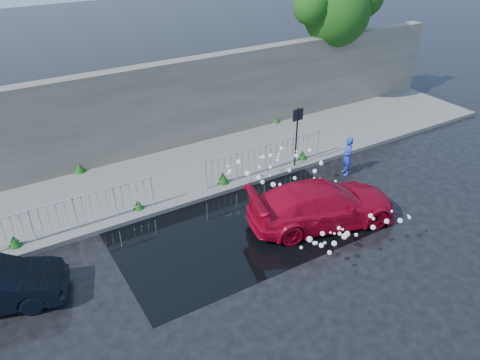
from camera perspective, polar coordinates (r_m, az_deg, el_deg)
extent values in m
plane|color=black|center=(14.06, 0.50, -8.22)|extent=(90.00, 90.00, 0.00)
cube|color=#5F5F5B|center=(17.74, -8.02, 0.69)|extent=(30.00, 4.00, 0.15)
cube|color=#5F5F5B|center=(16.16, -5.10, -2.29)|extent=(30.00, 0.25, 0.16)
cube|color=#5A574C|center=(18.82, -11.20, 8.36)|extent=(30.00, 0.60, 3.50)
cube|color=black|center=(14.94, 0.11, -5.54)|extent=(8.00, 5.00, 0.01)
cylinder|color=black|center=(17.64, 6.87, 4.90)|extent=(0.06, 0.06, 2.50)
cube|color=black|center=(17.24, 7.07, 7.90)|extent=(0.45, 0.04, 0.45)
cylinder|color=#332114|center=(24.43, 10.78, 14.96)|extent=(0.36, 0.36, 5.00)
sphere|color=#0E3D0E|center=(23.06, 11.67, 19.35)|extent=(3.08, 3.08, 3.08)
sphere|color=#0E3D0E|center=(22.02, 8.68, 20.17)|extent=(1.62, 1.62, 1.62)
cylinder|color=silver|center=(15.64, -10.69, -1.29)|extent=(0.05, 0.05, 1.10)
cylinder|color=silver|center=(14.87, -19.82, -2.15)|extent=(5.00, 0.04, 0.04)
cylinder|color=silver|center=(15.37, -19.21, -5.15)|extent=(5.00, 0.04, 0.04)
cylinder|color=silver|center=(16.30, -4.19, 0.60)|extent=(0.05, 0.05, 1.10)
cylinder|color=silver|center=(18.81, 9.47, 4.51)|extent=(0.05, 0.05, 1.10)
cylinder|color=silver|center=(17.19, 3.17, 4.25)|extent=(5.00, 0.04, 0.04)
cylinder|color=silver|center=(17.62, 3.08, 1.48)|extent=(5.00, 0.04, 0.04)
cone|color=#124111|center=(15.28, -25.80, -6.69)|extent=(0.40, 0.40, 0.35)
cone|color=#124111|center=(15.75, -12.31, -2.92)|extent=(0.36, 0.36, 0.31)
cone|color=#124111|center=(16.78, -2.11, 0.31)|extent=(0.44, 0.44, 0.44)
cone|color=#124111|center=(18.59, 7.61, 3.09)|extent=(0.38, 0.38, 0.37)
cone|color=#124111|center=(18.51, -19.00, 1.43)|extent=(0.42, 0.42, 0.35)
cone|color=#124111|center=(21.79, 4.43, 7.36)|extent=(0.34, 0.34, 0.28)
sphere|color=white|center=(15.59, 5.87, -3.21)|extent=(0.07, 0.07, 0.07)
sphere|color=white|center=(15.84, 2.28, 0.31)|extent=(0.16, 0.16, 0.16)
sphere|color=white|center=(16.50, 3.70, 1.58)|extent=(0.12, 0.12, 0.12)
sphere|color=white|center=(17.78, 8.47, 3.62)|extent=(0.13, 0.13, 0.13)
sphere|color=white|center=(17.32, 9.87, 2.27)|extent=(0.08, 0.08, 0.08)
sphere|color=white|center=(16.13, 8.31, -1.27)|extent=(0.12, 0.12, 0.12)
sphere|color=white|center=(15.91, 3.65, 0.51)|extent=(0.07, 0.07, 0.07)
sphere|color=white|center=(16.84, 3.72, 3.03)|extent=(0.14, 0.14, 0.14)
sphere|color=white|center=(15.59, 2.75, -0.26)|extent=(0.15, 0.15, 0.15)
sphere|color=white|center=(15.03, 2.10, -3.72)|extent=(0.16, 0.16, 0.16)
sphere|color=white|center=(15.95, -1.49, 0.81)|extent=(0.08, 0.08, 0.08)
sphere|color=white|center=(17.32, 6.97, 2.95)|extent=(0.10, 0.10, 0.10)
sphere|color=white|center=(16.68, 12.20, -0.88)|extent=(0.15, 0.15, 0.15)
sphere|color=white|center=(16.07, -1.26, 1.09)|extent=(0.13, 0.13, 0.13)
sphere|color=white|center=(16.21, 8.46, -0.92)|extent=(0.15, 0.15, 0.15)
sphere|color=white|center=(16.42, 6.69, 0.23)|extent=(0.13, 0.13, 0.13)
sphere|color=white|center=(16.48, 6.03, 1.19)|extent=(0.13, 0.13, 0.13)
sphere|color=white|center=(15.99, 8.14, -1.98)|extent=(0.14, 0.14, 0.14)
sphere|color=white|center=(16.34, -0.21, 2.23)|extent=(0.16, 0.16, 0.16)
sphere|color=white|center=(15.30, 3.98, -3.51)|extent=(0.13, 0.13, 0.13)
sphere|color=white|center=(17.12, 4.78, 3.20)|extent=(0.08, 0.08, 0.08)
sphere|color=white|center=(16.56, 9.02, 0.25)|extent=(0.08, 0.08, 0.08)
sphere|color=white|center=(15.77, 4.89, -0.55)|extent=(0.11, 0.11, 0.11)
sphere|color=white|center=(17.33, 5.07, 3.85)|extent=(0.13, 0.13, 0.13)
sphere|color=white|center=(17.12, 9.86, 2.00)|extent=(0.15, 0.15, 0.15)
sphere|color=white|center=(15.95, 0.89, 0.81)|extent=(0.18, 0.18, 0.18)
sphere|color=white|center=(16.72, 9.11, 1.08)|extent=(0.16, 0.16, 0.16)
sphere|color=white|center=(15.38, 2.43, -2.04)|extent=(0.08, 0.08, 0.08)
sphere|color=white|center=(16.13, 7.59, -0.86)|extent=(0.16, 0.16, 0.16)
sphere|color=white|center=(17.31, 6.91, 3.48)|extent=(0.07, 0.07, 0.07)
sphere|color=white|center=(15.13, 1.88, -2.42)|extent=(0.10, 0.10, 0.10)
sphere|color=white|center=(16.55, 4.62, 2.43)|extent=(0.10, 0.10, 0.10)
sphere|color=white|center=(17.07, 4.66, 2.88)|extent=(0.08, 0.08, 0.08)
sphere|color=white|center=(16.27, 2.40, 1.58)|extent=(0.11, 0.11, 0.11)
sphere|color=white|center=(15.65, 5.22, -1.30)|extent=(0.18, 0.18, 0.18)
sphere|color=white|center=(16.99, 6.86, 2.97)|extent=(0.15, 0.15, 0.15)
sphere|color=white|center=(15.94, 4.06, -0.55)|extent=(0.18, 0.18, 0.18)
sphere|color=white|center=(15.41, 6.43, -3.36)|extent=(0.18, 0.18, 0.18)
sphere|color=white|center=(15.97, 7.14, -2.05)|extent=(0.10, 0.10, 0.10)
sphere|color=white|center=(16.83, 11.57, -0.14)|extent=(0.09, 0.09, 0.09)
sphere|color=white|center=(16.71, 2.49, 2.78)|extent=(0.08, 0.08, 0.08)
sphere|color=white|center=(15.58, 5.69, -2.63)|extent=(0.17, 0.17, 0.17)
sphere|color=white|center=(16.12, -1.52, 1.67)|extent=(0.09, 0.09, 0.09)
sphere|color=white|center=(16.90, 2.85, 2.86)|extent=(0.13, 0.13, 0.13)
sphere|color=white|center=(15.35, 5.30, -3.07)|extent=(0.12, 0.12, 0.12)
sphere|color=white|center=(16.66, 9.73, 0.01)|extent=(0.16, 0.16, 0.16)
sphere|color=white|center=(15.29, 1.36, -2.91)|extent=(0.14, 0.14, 0.14)
sphere|color=white|center=(13.60, 7.47, -8.17)|extent=(0.10, 0.10, 0.10)
sphere|color=white|center=(14.26, 12.93, -6.41)|extent=(0.18, 0.18, 0.18)
sphere|color=white|center=(13.39, 12.05, -6.42)|extent=(0.11, 0.11, 0.11)
sphere|color=white|center=(13.08, 9.28, -7.57)|extent=(0.09, 0.09, 0.09)
sphere|color=white|center=(13.92, 15.91, -5.57)|extent=(0.15, 0.15, 0.15)
sphere|color=white|center=(14.51, 19.82, -4.10)|extent=(0.06, 0.06, 0.06)
sphere|color=white|center=(13.64, 10.97, -6.32)|extent=(0.07, 0.07, 0.07)
sphere|color=white|center=(14.19, 18.94, -4.69)|extent=(0.15, 0.15, 0.15)
sphere|color=white|center=(15.10, 13.46, -5.00)|extent=(0.09, 0.09, 0.09)
sphere|color=white|center=(14.54, 19.95, -4.31)|extent=(0.10, 0.10, 0.10)
sphere|color=white|center=(14.68, 15.95, -4.55)|extent=(0.10, 0.10, 0.10)
sphere|color=white|center=(12.59, 10.85, -8.68)|extent=(0.12, 0.12, 0.12)
sphere|color=white|center=(15.31, 18.01, -3.63)|extent=(0.08, 0.08, 0.08)
sphere|color=white|center=(12.97, 11.41, -7.59)|extent=(0.15, 0.15, 0.15)
sphere|color=white|center=(14.02, 10.02, -6.45)|extent=(0.14, 0.14, 0.14)
sphere|color=white|center=(14.01, 10.31, -7.53)|extent=(0.09, 0.09, 0.09)
sphere|color=white|center=(14.00, 17.46, -4.82)|extent=(0.15, 0.15, 0.15)
sphere|color=white|center=(12.76, 9.88, -7.85)|extent=(0.13, 0.13, 0.13)
sphere|color=white|center=(13.54, 8.47, -7.15)|extent=(0.18, 0.18, 0.18)
sphere|color=white|center=(14.77, 15.63, -4.22)|extent=(0.15, 0.15, 0.15)
sphere|color=white|center=(13.21, 13.98, -6.50)|extent=(0.10, 0.10, 0.10)
sphere|color=white|center=(13.31, 9.06, -7.61)|extent=(0.12, 0.12, 0.12)
sphere|color=white|center=(13.80, 12.41, -5.90)|extent=(0.08, 0.08, 0.08)
sphere|color=white|center=(13.87, 12.59, -6.73)|extent=(0.18, 0.18, 0.18)
sphere|color=white|center=(13.50, 11.44, -6.41)|extent=(0.07, 0.07, 0.07)
sphere|color=white|center=(14.44, 11.98, -5.75)|extent=(0.12, 0.12, 0.12)
imported|color=#A70620|center=(14.94, 10.05, -2.90)|extent=(5.09, 3.06, 1.38)
imported|color=#2539BB|center=(17.86, 12.93, 2.83)|extent=(0.52, 0.63, 1.49)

